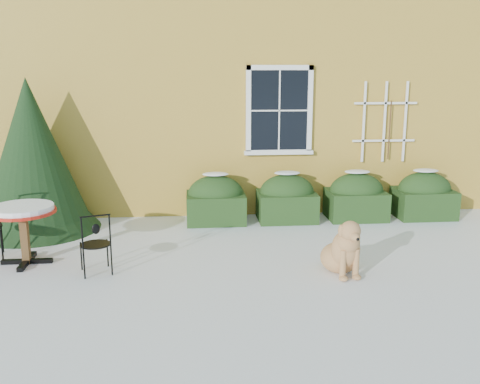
{
  "coord_description": "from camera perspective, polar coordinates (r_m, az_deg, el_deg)",
  "views": [
    {
      "loc": [
        -0.71,
        -6.83,
        2.69
      ],
      "look_at": [
        0.0,
        1.0,
        0.9
      ],
      "focal_mm": 40.0,
      "sensor_mm": 36.0,
      "label": 1
    }
  ],
  "objects": [
    {
      "name": "patio_chair_near",
      "position": [
        7.45,
        -15.15,
        -5.3
      ],
      "size": [
        0.48,
        0.47,
        0.86
      ],
      "rotation": [
        0.0,
        0.0,
        3.44
      ],
      "color": "black",
      "rests_on": "ground"
    },
    {
      "name": "ground",
      "position": [
        7.38,
        0.71,
        -8.56
      ],
      "size": [
        80.0,
        80.0,
        0.0
      ],
      "primitive_type": "plane",
      "color": "white",
      "rests_on": "ground"
    },
    {
      "name": "dog",
      "position": [
        7.35,
        10.99,
        -6.19
      ],
      "size": [
        0.59,
        0.91,
        0.81
      ],
      "rotation": [
        0.0,
        0.0,
        0.16
      ],
      "color": "tan",
      "rests_on": "ground"
    },
    {
      "name": "evergreen_shrub",
      "position": [
        9.72,
        -21.21,
        2.19
      ],
      "size": [
        2.14,
        2.14,
        2.59
      ],
      "rotation": [
        0.0,
        0.0,
        0.4
      ],
      "color": "black",
      "rests_on": "ground"
    },
    {
      "name": "bistro_table",
      "position": [
        8.08,
        -22.16,
        -2.34
      ],
      "size": [
        0.92,
        0.92,
        0.85
      ],
      "rotation": [
        0.0,
        0.0,
        0.16
      ],
      "color": "black",
      "rests_on": "ground"
    },
    {
      "name": "hedge_row",
      "position": [
        9.94,
        8.7,
        -0.64
      ],
      "size": [
        4.95,
        0.8,
        0.91
      ],
      "color": "black",
      "rests_on": "ground"
    },
    {
      "name": "house",
      "position": [
        13.86,
        -2.31,
        14.98
      ],
      "size": [
        12.4,
        8.4,
        6.4
      ],
      "color": "gold",
      "rests_on": "ground"
    }
  ]
}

